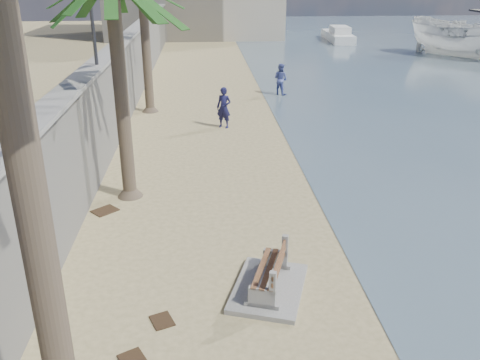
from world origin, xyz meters
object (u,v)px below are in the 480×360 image
bench_far (269,275)px  boat_cruiser (468,35)px  person_b (281,77)px  yacht_far (338,37)px  person_a (224,105)px  sailboat_west (479,37)px

bench_far → boat_cruiser: (20.17, 31.34, 1.38)m
person_b → boat_cruiser: 20.94m
bench_far → yacht_far: 44.51m
person_a → yacht_far: size_ratio=0.28×
person_a → person_b: size_ratio=1.07×
person_a → sailboat_west: sailboat_west is taller
person_b → boat_cruiser: bearing=-100.6°
yacht_far → sailboat_west: (14.43, -0.93, -0.03)m
boat_cruiser → yacht_far: bearing=84.8°
bench_far → yacht_far: (12.52, 42.71, -0.05)m
boat_cruiser → person_a: bearing=-177.1°
boat_cruiser → bench_far: bearing=-161.9°
person_a → bench_far: bearing=-62.6°
person_b → bench_far: bearing=124.7°
yacht_far → sailboat_west: size_ratio=0.78×
bench_far → yacht_far: yacht_far is taller
boat_cruiser → sailboat_west: sailboat_west is taller
boat_cruiser → sailboat_west: size_ratio=0.46×
bench_far → boat_cruiser: size_ratio=0.58×
person_b → yacht_far: 25.33m
bench_far → person_a: 12.83m
bench_far → yacht_far: size_ratio=0.34×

